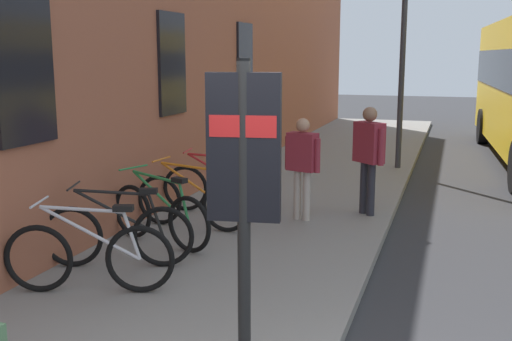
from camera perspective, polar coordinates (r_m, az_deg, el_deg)
The scene contains 11 objects.
ground at distance 9.71m, azimuth 18.56°, elevation -4.97°, with size 60.00×60.00×0.00m, color #2D2D30.
sidewalk_pavement at distance 11.92m, azimuth 5.25°, elevation -1.28°, with size 24.00×3.50×0.12m, color gray.
bicycle_end_of_row at distance 6.54m, azimuth -15.28°, elevation -7.74°, with size 0.66×1.71×0.97m.
bicycle_nearest_sign at distance 7.23m, azimuth -12.76°, elevation -5.83°, with size 0.69×1.70×0.97m.
bicycle_under_window at distance 7.95m, azimuth -8.96°, elevation -4.17°, with size 0.72×1.68×0.97m.
bicycle_far_end at distance 8.64m, azimuth -5.98°, elevation -2.88°, with size 0.48×1.77×0.97m.
bicycle_mid_rack at distance 9.49m, azimuth -3.52°, elevation -1.61°, with size 0.48×1.76×0.97m.
transit_info_sign at distance 4.49m, azimuth -1.15°, elevation 0.20°, with size 0.17×0.56×2.40m.
pedestrian_crossing_street at distance 8.95m, azimuth 4.36°, elevation 1.13°, with size 0.33×0.56×1.52m.
pedestrian_near_bus at distance 9.38m, azimuth 10.51°, elevation 1.95°, with size 0.49×0.52×1.66m.
street_lamp at distance 13.44m, azimuth 13.72°, elevation 14.18°, with size 0.28×0.28×5.59m.
Camera 1 is at (-3.37, -0.84, 2.54)m, focal length 42.75 mm.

